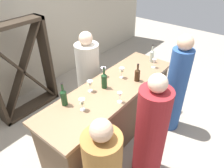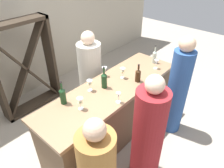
# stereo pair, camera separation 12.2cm
# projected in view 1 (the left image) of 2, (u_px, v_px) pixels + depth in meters

# --- Properties ---
(ground_plane) EXTENTS (12.00, 12.00, 0.00)m
(ground_plane) POSITION_uv_depth(u_px,v_px,m) (112.00, 134.00, 3.50)
(ground_plane) COLOR #9E9384
(back_wall) EXTENTS (8.00, 0.10, 2.80)m
(back_wall) POSITION_uv_depth(u_px,v_px,m) (19.00, 26.00, 3.85)
(back_wall) COLOR #B2A893
(back_wall) RESTS_ON ground
(bar_counter) EXTENTS (2.39, 0.73, 0.96)m
(bar_counter) POSITION_uv_depth(u_px,v_px,m) (112.00, 112.00, 3.23)
(bar_counter) COLOR brown
(bar_counter) RESTS_ON ground
(wine_rack) EXTENTS (1.10, 0.28, 1.67)m
(wine_rack) POSITION_uv_depth(u_px,v_px,m) (22.00, 71.00, 3.60)
(wine_rack) COLOR #33281E
(wine_rack) RESTS_ON ground
(wine_bottle_leftmost_olive_green) EXTENTS (0.08, 0.08, 0.32)m
(wine_bottle_leftmost_olive_green) POSITION_uv_depth(u_px,v_px,m) (64.00, 97.00, 2.57)
(wine_bottle_leftmost_olive_green) COLOR #193D1E
(wine_bottle_leftmost_olive_green) RESTS_ON bar_counter
(wine_bottle_second_left_olive_green) EXTENTS (0.08, 0.08, 0.33)m
(wine_bottle_second_left_olive_green) POSITION_uv_depth(u_px,v_px,m) (104.00, 80.00, 2.89)
(wine_bottle_second_left_olive_green) COLOR #193D1E
(wine_bottle_second_left_olive_green) RESTS_ON bar_counter
(wine_bottle_center_amber_brown) EXTENTS (0.08, 0.08, 0.28)m
(wine_bottle_center_amber_brown) POSITION_uv_depth(u_px,v_px,m) (137.00, 74.00, 3.05)
(wine_bottle_center_amber_brown) COLOR #331E0F
(wine_bottle_center_amber_brown) RESTS_ON bar_counter
(wine_bottle_second_right_clear_pale) EXTENTS (0.07, 0.07, 0.31)m
(wine_bottle_second_right_clear_pale) POSITION_uv_depth(u_px,v_px,m) (152.00, 55.00, 3.54)
(wine_bottle_second_right_clear_pale) COLOR #B7C6B2
(wine_bottle_second_right_clear_pale) RESTS_ON bar_counter
(wine_glass_near_left) EXTENTS (0.06, 0.06, 0.15)m
(wine_glass_near_left) POSITION_uv_depth(u_px,v_px,m) (120.00, 95.00, 2.63)
(wine_glass_near_left) COLOR white
(wine_glass_near_left) RESTS_ON bar_counter
(wine_glass_near_center) EXTENTS (0.07, 0.07, 0.15)m
(wine_glass_near_center) POSITION_uv_depth(u_px,v_px,m) (154.00, 62.00, 3.38)
(wine_glass_near_center) COLOR white
(wine_glass_near_center) RESTS_ON bar_counter
(wine_glass_near_right) EXTENTS (0.08, 0.08, 0.16)m
(wine_glass_near_right) POSITION_uv_depth(u_px,v_px,m) (82.00, 103.00, 2.50)
(wine_glass_near_right) COLOR white
(wine_glass_near_right) RESTS_ON bar_counter
(wine_glass_far_left) EXTENTS (0.08, 0.08, 0.17)m
(wine_glass_far_left) POSITION_uv_depth(u_px,v_px,m) (122.00, 71.00, 3.11)
(wine_glass_far_left) COLOR white
(wine_glass_far_left) RESTS_ON bar_counter
(wine_glass_far_center) EXTENTS (0.08, 0.08, 0.16)m
(wine_glass_far_center) POSITION_uv_depth(u_px,v_px,m) (90.00, 84.00, 2.82)
(wine_glass_far_center) COLOR white
(wine_glass_far_center) RESTS_ON bar_counter
(wine_glass_far_right) EXTENTS (0.08, 0.08, 0.15)m
(wine_glass_far_right) POSITION_uv_depth(u_px,v_px,m) (103.00, 70.00, 3.15)
(wine_glass_far_right) COLOR white
(wine_glass_far_right) RESTS_ON bar_counter
(person_center_guest) EXTENTS (0.40, 0.40, 1.58)m
(person_center_guest) POSITION_uv_depth(u_px,v_px,m) (150.00, 134.00, 2.54)
(person_center_guest) COLOR maroon
(person_center_guest) RESTS_ON ground
(person_right_guest) EXTENTS (0.39, 0.39, 1.66)m
(person_right_guest) POSITION_uv_depth(u_px,v_px,m) (176.00, 88.00, 3.25)
(person_right_guest) COLOR #284C8C
(person_right_guest) RESTS_ON ground
(person_server_behind) EXTENTS (0.48, 0.48, 1.56)m
(person_server_behind) POSITION_uv_depth(u_px,v_px,m) (89.00, 79.00, 3.61)
(person_server_behind) COLOR beige
(person_server_behind) RESTS_ON ground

